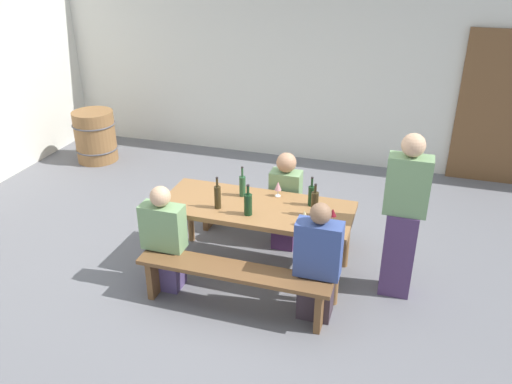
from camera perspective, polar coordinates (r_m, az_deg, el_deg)
name	(u,v)px	position (r m, az deg, el deg)	size (l,w,h in m)	color
ground_plane	(256,268)	(5.59, 0.00, -8.31)	(24.00, 24.00, 0.00)	slate
back_wall	(323,55)	(7.92, 7.27, 14.56)	(14.00, 0.20, 3.20)	silver
wooden_door	(492,109)	(7.86, 24.28, 8.24)	(0.90, 0.06, 2.10)	brown
tasting_table	(256,213)	(5.24, 0.00, -2.29)	(1.92, 0.78, 0.75)	olive
bench_near	(233,278)	(4.85, -2.47, -9.29)	(1.82, 0.30, 0.45)	brown
bench_far	(274,210)	(5.97, 1.98, -1.94)	(1.82, 0.30, 0.45)	brown
wine_bottle_0	(315,203)	(4.99, 6.40, -1.25)	(0.07, 0.07, 0.33)	#332814
wine_bottle_1	(242,185)	(5.35, -1.48, 0.72)	(0.07, 0.07, 0.32)	#234C2D
wine_bottle_2	(218,197)	(5.12, -4.20, -0.50)	(0.07, 0.07, 0.33)	#332814
wine_bottle_3	(248,204)	(4.99, -0.87, -1.29)	(0.08, 0.08, 0.31)	#143319
wine_bottle_4	(311,195)	(5.19, 6.05, -0.35)	(0.07, 0.07, 0.31)	#143319
wine_glass_0	(278,186)	(5.35, 2.41, 0.62)	(0.07, 0.07, 0.16)	silver
wine_glass_1	(304,215)	(4.82, 5.29, -2.54)	(0.07, 0.07, 0.15)	silver
wine_glass_2	(333,213)	(4.87, 8.35, -2.27)	(0.07, 0.07, 0.16)	silver
seated_guest_near_0	(164,241)	(5.14, -9.94, -5.30)	(0.41, 0.24, 1.10)	#524170
seated_guest_near_1	(317,265)	(4.71, 6.70, -7.90)	(0.41, 0.24, 1.15)	#392C34
seated_guest_far_0	(285,202)	(5.72, 3.20, -1.12)	(0.33, 0.24, 1.12)	#502B5B
standing_host	(403,220)	(5.03, 15.69, -2.92)	(0.39, 0.24, 1.64)	#4C335E
wine_barrel	(95,136)	(8.45, -17.07, 5.82)	(0.65, 0.65, 0.78)	olive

